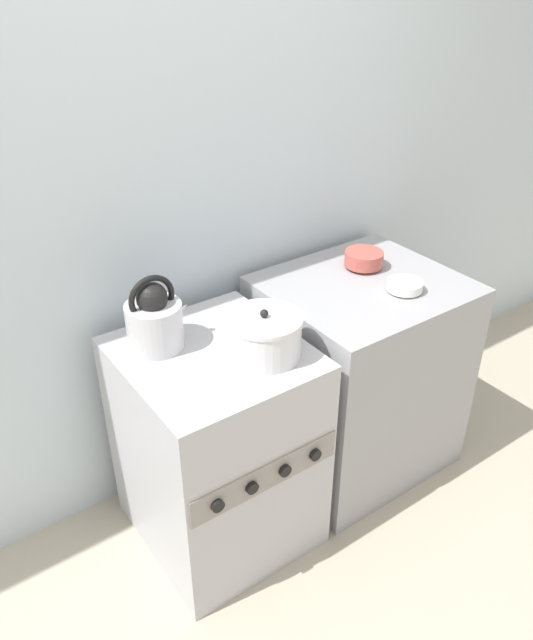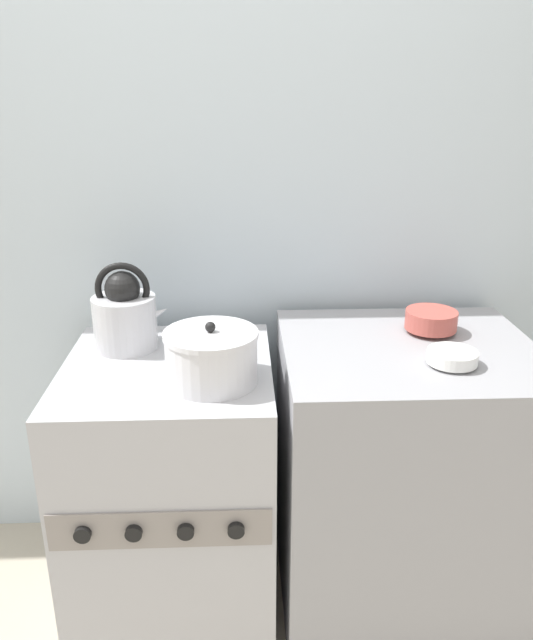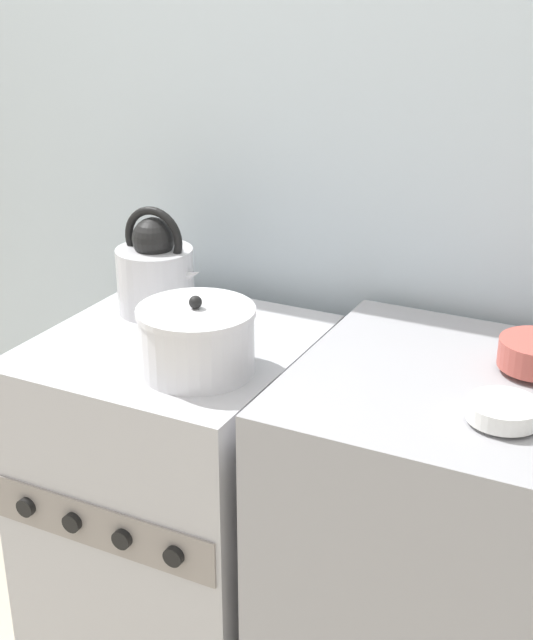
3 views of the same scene
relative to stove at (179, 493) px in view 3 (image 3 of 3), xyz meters
The scene contains 6 objects.
wall_back 0.93m from the stove, 90.00° to the left, with size 7.00×0.06×2.50m.
stove is the anchor object (origin of this frame).
counter 0.71m from the stove, ahead, with size 0.75×0.67×0.88m.
kettle 0.56m from the stove, 133.48° to the left, with size 0.23×0.19×0.27m.
cooking_pot 0.52m from the stove, 40.01° to the right, with size 0.25×0.25×0.17m.
small_ceramic_bowl 0.93m from the stove, ahead, with size 0.14×0.14×0.04m.
Camera 3 is at (1.04, -1.27, 1.68)m, focal length 50.00 mm.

